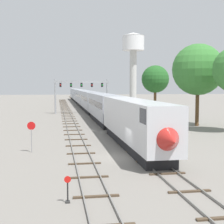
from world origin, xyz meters
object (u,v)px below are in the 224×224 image
object	(u,v)px
passenger_train	(86,99)
stop_sign	(31,132)
trackside_tree_left	(155,79)
water_tower	(133,49)
trackside_tree_mid	(198,70)
signal_gantry	(82,88)
switch_stand	(68,193)

from	to	relation	value
passenger_train	stop_sign	world-z (taller)	passenger_train
trackside_tree_left	water_tower	bearing A→B (deg)	81.64
water_tower	trackside_tree_mid	xyz separation A→B (m)	(-7.22, -75.71, -11.11)
water_tower	trackside_tree_left	bearing A→B (deg)	-98.36
trackside_tree_mid	signal_gantry	bearing A→B (deg)	121.78
passenger_train	trackside_tree_mid	distance (m)	44.25
switch_stand	trackside_tree_mid	world-z (taller)	trackside_tree_mid
passenger_train	signal_gantry	xyz separation A→B (m)	(-2.25, -15.97, 3.01)
signal_gantry	switch_stand	bearing A→B (deg)	-94.89
passenger_train	signal_gantry	bearing A→B (deg)	-98.02
water_tower	stop_sign	distance (m)	99.20
trackside_tree_left	trackside_tree_mid	distance (m)	18.59
signal_gantry	trackside_tree_mid	distance (m)	30.37
passenger_train	trackside_tree_left	bearing A→B (deg)	-61.67
trackside_tree_mid	passenger_train	bearing A→B (deg)	108.16
signal_gantry	switch_stand	xyz separation A→B (m)	(-4.85, -56.71, -5.10)
signal_gantry	stop_sign	xyz separation A→B (m)	(-7.75, -42.54, -3.75)
stop_sign	trackside_tree_left	xyz separation A→B (m)	(22.47, 35.37, 5.63)
stop_sign	trackside_tree_mid	world-z (taller)	trackside_tree_mid
stop_sign	trackside_tree_mid	size ratio (longest dim) A/B	0.23
signal_gantry	switch_stand	size ratio (longest dim) A/B	8.29
water_tower	trackside_tree_mid	world-z (taller)	water_tower
switch_stand	stop_sign	size ratio (longest dim) A/B	0.51
trackside_tree_mid	trackside_tree_left	bearing A→B (deg)	93.67
water_tower	signal_gantry	bearing A→B (deg)	-114.82
trackside_tree_left	passenger_train	bearing A→B (deg)	118.33
signal_gantry	trackside_tree_left	size ratio (longest dim) A/B	1.17
passenger_train	water_tower	distance (m)	43.47
trackside_tree_left	switch_stand	bearing A→B (deg)	-111.56
signal_gantry	stop_sign	size ratio (longest dim) A/B	4.20
passenger_train	switch_stand	xyz separation A→B (m)	(-7.10, -72.68, -2.09)
signal_gantry	stop_sign	bearing A→B (deg)	-100.32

